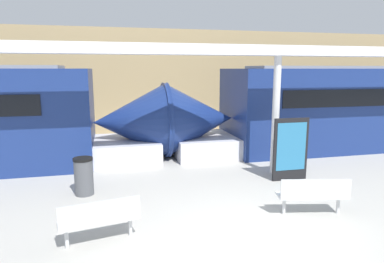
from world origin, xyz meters
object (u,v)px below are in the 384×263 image
trash_bin (84,176)px  support_column_near (276,116)px  bench_far (100,218)px  poster_board (291,149)px  bench_near (313,193)px

trash_bin → support_column_near: 5.55m
bench_far → trash_bin: 2.66m
support_column_near → bench_far: bearing=-147.7°
poster_board → bench_far: bearing=-154.3°
bench_near → bench_far: size_ratio=1.04×
bench_far → trash_bin: trash_bin is taller
bench_near → bench_far: 4.38m
bench_near → poster_board: size_ratio=0.87×
bench_far → support_column_near: 5.97m
trash_bin → bench_near: bearing=-26.8°
bench_far → bench_near: bearing=-8.6°
bench_near → poster_board: 2.42m
bench_near → support_column_near: 3.23m
bench_near → trash_bin: (-4.82, 2.43, -0.02)m
trash_bin → support_column_near: bearing=5.3°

